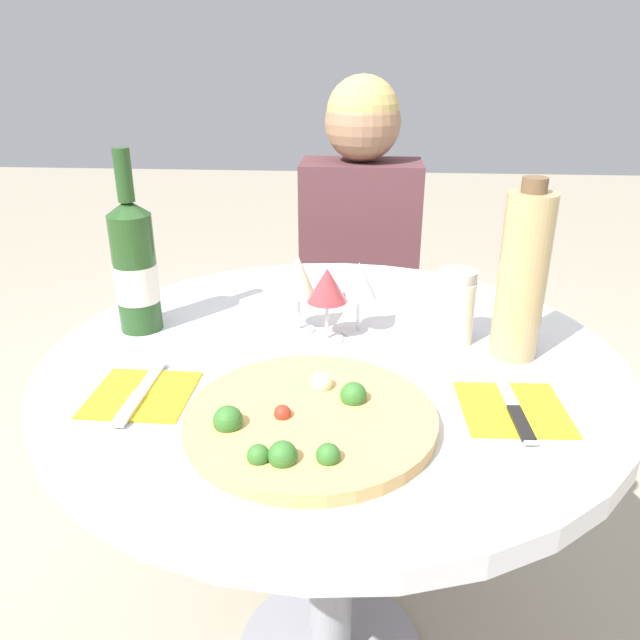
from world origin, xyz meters
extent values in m
cylinder|color=gray|center=(0.00, 0.00, 0.37)|extent=(0.09, 0.09, 0.69)
cylinder|color=silver|center=(0.00, 0.00, 0.74)|extent=(1.00, 1.00, 0.04)
cylinder|color=silver|center=(0.03, 0.76, 0.01)|extent=(0.33, 0.33, 0.01)
cylinder|color=silver|center=(0.03, 0.76, 0.21)|extent=(0.06, 0.06, 0.41)
cube|color=silver|center=(0.03, 0.76, 0.43)|extent=(0.37, 0.37, 0.03)
cube|color=silver|center=(0.03, 0.93, 0.68)|extent=(0.37, 0.02, 0.48)
cube|color=#512D33|center=(0.03, 0.60, 0.22)|extent=(0.28, 0.31, 0.44)
cube|color=#512D33|center=(0.03, 0.76, 0.70)|extent=(0.33, 0.19, 0.52)
sphere|color=#997051|center=(0.03, 0.76, 1.06)|extent=(0.20, 0.20, 0.20)
sphere|color=tan|center=(0.03, 0.76, 1.09)|extent=(0.19, 0.19, 0.19)
cylinder|color=tan|center=(-0.02, -0.23, 0.76)|extent=(0.36, 0.36, 0.02)
sphere|color=#336B28|center=(0.01, -0.34, 0.78)|extent=(0.03, 0.03, 0.03)
sphere|color=#336B28|center=(-0.13, -0.27, 0.78)|extent=(0.04, 0.04, 0.04)
sphere|color=#336B28|center=(0.04, -0.19, 0.78)|extent=(0.04, 0.04, 0.04)
sphere|color=#336B28|center=(-0.07, -0.34, 0.78)|extent=(0.03, 0.03, 0.03)
sphere|color=#336B28|center=(-0.04, -0.34, 0.78)|extent=(0.04, 0.04, 0.04)
sphere|color=#B22D1E|center=(-0.06, -0.24, 0.78)|extent=(0.02, 0.02, 0.02)
sphere|color=beige|center=(-0.01, -0.16, 0.78)|extent=(0.03, 0.03, 0.03)
cylinder|color=#23471E|center=(-0.37, 0.08, 0.86)|extent=(0.08, 0.08, 0.22)
cone|color=#23471E|center=(-0.37, 0.08, 0.99)|extent=(0.08, 0.08, 0.03)
cylinder|color=#23471E|center=(-0.37, 0.08, 1.04)|extent=(0.03, 0.03, 0.09)
cylinder|color=silver|center=(-0.37, 0.08, 0.85)|extent=(0.08, 0.08, 0.07)
cylinder|color=tan|center=(0.31, 0.02, 0.90)|extent=(0.08, 0.08, 0.28)
cylinder|color=brown|center=(0.31, 0.02, 1.05)|extent=(0.04, 0.04, 0.02)
cylinder|color=silver|center=(0.21, 0.06, 0.81)|extent=(0.07, 0.07, 0.11)
cylinder|color=#B2B2B7|center=(0.21, 0.06, 0.88)|extent=(0.07, 0.07, 0.02)
cylinder|color=silver|center=(-0.01, 0.05, 0.76)|extent=(0.06, 0.06, 0.00)
cylinder|color=silver|center=(-0.01, 0.05, 0.79)|extent=(0.01, 0.01, 0.07)
cone|color=#9E383D|center=(-0.01, 0.05, 0.86)|extent=(0.07, 0.07, 0.06)
cylinder|color=silver|center=(0.04, 0.09, 0.76)|extent=(0.06, 0.06, 0.00)
cylinder|color=silver|center=(0.04, 0.09, 0.79)|extent=(0.01, 0.01, 0.07)
cone|color=silver|center=(0.04, 0.09, 0.86)|extent=(0.07, 0.07, 0.07)
cylinder|color=silver|center=(-0.07, 0.09, 0.76)|extent=(0.06, 0.06, 0.00)
cylinder|color=silver|center=(-0.07, 0.09, 0.79)|extent=(0.01, 0.01, 0.07)
cone|color=beige|center=(-0.07, 0.09, 0.86)|extent=(0.06, 0.06, 0.08)
cube|color=yellow|center=(-0.28, -0.17, 0.76)|extent=(0.15, 0.15, 0.00)
cube|color=silver|center=(-0.28, -0.17, 0.76)|extent=(0.02, 0.19, 0.00)
cube|color=silver|center=(-0.28, -0.22, 0.76)|extent=(0.02, 0.09, 0.00)
cube|color=yellow|center=(0.27, -0.17, 0.76)|extent=(0.16, 0.16, 0.00)
cube|color=silver|center=(0.27, -0.17, 0.76)|extent=(0.03, 0.19, 0.00)
cube|color=black|center=(0.27, -0.22, 0.76)|extent=(0.02, 0.09, 0.00)
camera|label=1|loc=(0.05, -0.97, 1.24)|focal=35.00mm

